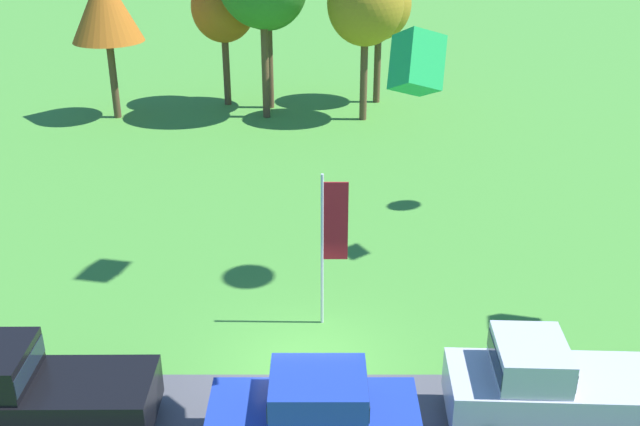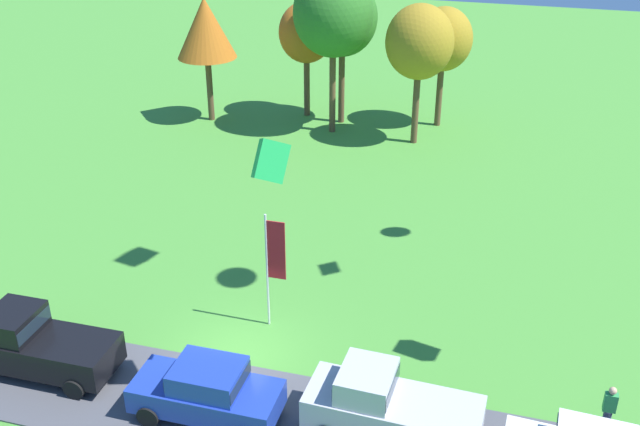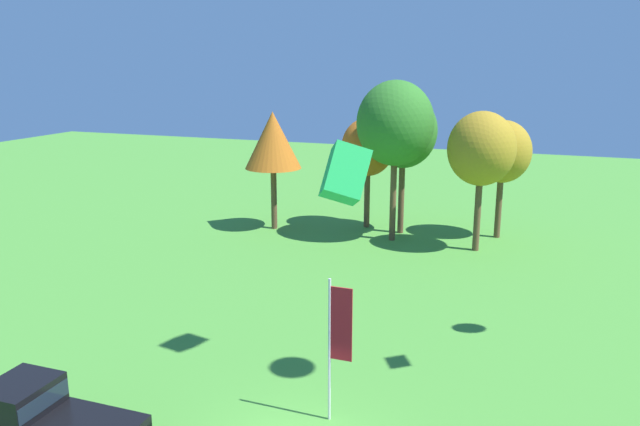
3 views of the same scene
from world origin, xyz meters
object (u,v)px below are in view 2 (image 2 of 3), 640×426
object	(u,v)px
car_pickup_near_entrance	(34,343)
tree_far_left	(306,33)
person_on_lawn	(608,410)
car_sedan_far_end	(207,390)
tree_right_of_center	(420,43)
tree_far_right	(333,13)
tree_left_of_center	(342,18)
flag_banner	(273,257)
car_pickup_mid_row	(387,405)
kite_box_high_right	(271,161)
tree_center_back	(206,28)
tree_lone_near	(443,40)

from	to	relation	value
car_pickup_near_entrance	tree_far_left	bearing A→B (deg)	86.93
car_pickup_near_entrance	person_on_lawn	xyz separation A→B (m)	(17.51, 1.98, -0.23)
car_sedan_far_end	tree_right_of_center	size ratio (longest dim) A/B	0.57
tree_far_right	tree_left_of_center	size ratio (longest dim) A/B	1.10
tree_left_of_center	flag_banner	distance (m)	21.14
car_pickup_mid_row	person_on_lawn	distance (m)	6.37
tree_left_of_center	kite_box_high_right	size ratio (longest dim) A/B	8.25
car_pickup_mid_row	tree_right_of_center	distance (m)	23.46
kite_box_high_right	person_on_lawn	bearing A→B (deg)	9.08
car_pickup_near_entrance	kite_box_high_right	distance (m)	10.70
tree_far_right	kite_box_high_right	bearing A→B (deg)	-79.02
tree_center_back	flag_banner	distance (m)	21.83
flag_banner	kite_box_high_right	distance (m)	6.85
person_on_lawn	tree_far_left	bearing A→B (deg)	124.16
tree_center_back	kite_box_high_right	size ratio (longest dim) A/B	7.14
tree_far_left	tree_right_of_center	distance (m)	7.57
car_sedan_far_end	tree_right_of_center	distance (m)	24.09
tree_right_of_center	car_pickup_near_entrance	bearing A→B (deg)	-110.10
car_pickup_mid_row	person_on_lawn	bearing A→B (deg)	16.13
car_pickup_mid_row	tree_right_of_center	world-z (taller)	tree_right_of_center
tree_far_right	kite_box_high_right	size ratio (longest dim) A/B	9.06
car_sedan_far_end	tree_lone_near	size ratio (longest dim) A/B	0.63
tree_right_of_center	flag_banner	bearing A→B (deg)	-95.70
person_on_lawn	tree_right_of_center	world-z (taller)	tree_right_of_center
person_on_lawn	tree_right_of_center	distance (m)	23.42
car_pickup_mid_row	tree_far_left	distance (m)	27.70
car_pickup_near_entrance	tree_far_right	bearing A→B (deg)	81.30
person_on_lawn	tree_center_back	xyz separation A→B (m)	(-21.45, 21.41, 4.63)
car_pickup_near_entrance	tree_center_back	bearing A→B (deg)	99.56
car_sedan_far_end	car_pickup_mid_row	xyz separation A→B (m)	(5.21, 0.71, 0.07)
car_sedan_far_end	person_on_lawn	distance (m)	11.59
kite_box_high_right	flag_banner	bearing A→B (deg)	110.20
car_pickup_near_entrance	tree_far_left	distance (m)	26.07
car_pickup_near_entrance	tree_right_of_center	bearing A→B (deg)	69.90
car_pickup_near_entrance	kite_box_high_right	size ratio (longest dim) A/B	4.92
car_sedan_far_end	kite_box_high_right	distance (m)	7.40
car_pickup_mid_row	flag_banner	bearing A→B (deg)	138.54
tree_center_back	flag_banner	xyz separation A→B (m)	(10.52, -18.93, -2.73)
tree_center_back	tree_lone_near	distance (m)	13.55
car_pickup_near_entrance	kite_box_high_right	xyz separation A→B (m)	(8.05, 0.46, 7.03)
person_on_lawn	tree_far_left	size ratio (longest dim) A/B	0.25
tree_left_of_center	tree_right_of_center	size ratio (longest dim) A/B	1.10
car_sedan_far_end	tree_far_left	xyz separation A→B (m)	(-4.80, 26.24, 4.00)
car_pickup_near_entrance	flag_banner	xyz separation A→B (m)	(6.58, 4.46, 1.67)
car_pickup_near_entrance	tree_left_of_center	size ratio (longest dim) A/B	0.60
car_sedan_far_end	tree_left_of_center	world-z (taller)	tree_left_of_center
tree_far_left	car_pickup_near_entrance	bearing A→B (deg)	-93.07
tree_center_back	car_pickup_mid_row	bearing A→B (deg)	-56.52
person_on_lawn	tree_lone_near	size ratio (longest dim) A/B	0.25
car_pickup_mid_row	person_on_lawn	xyz separation A→B (m)	(6.12, 1.77, -0.23)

